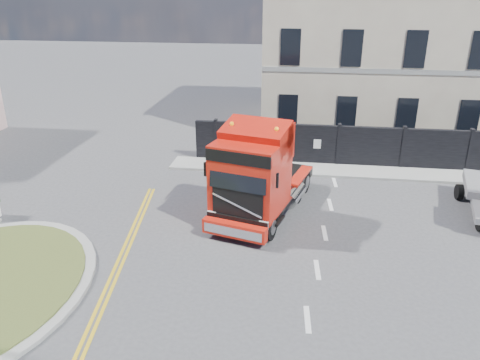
# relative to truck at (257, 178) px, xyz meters

# --- Properties ---
(ground) EXTENTS (120.00, 120.00, 0.00)m
(ground) POSITION_rel_truck_xyz_m (-0.69, -2.84, -1.65)
(ground) COLOR #424244
(ground) RESTS_ON ground
(hoarding_fence) EXTENTS (18.80, 0.25, 2.00)m
(hoarding_fence) POSITION_rel_truck_xyz_m (5.86, 6.16, -0.65)
(hoarding_fence) COLOR black
(hoarding_fence) RESTS_ON ground
(georgian_building) EXTENTS (12.30, 10.30, 12.80)m
(georgian_building) POSITION_rel_truck_xyz_m (5.31, 13.66, 4.13)
(georgian_building) COLOR beige
(georgian_building) RESTS_ON ground
(pavement_far) EXTENTS (20.00, 1.60, 0.12)m
(pavement_far) POSITION_rel_truck_xyz_m (5.31, 5.26, -1.59)
(pavement_far) COLOR gray
(pavement_far) RESTS_ON ground
(truck) EXTENTS (3.78, 6.51, 3.67)m
(truck) POSITION_rel_truck_xyz_m (0.00, 0.00, 0.00)
(truck) COLOR black
(truck) RESTS_ON ground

